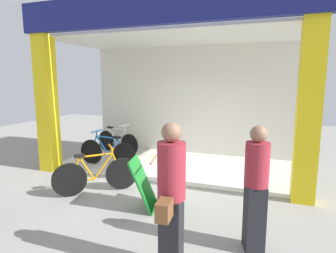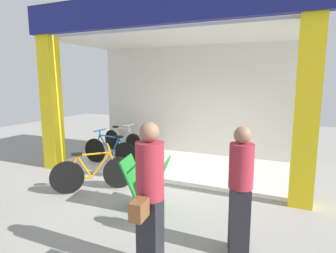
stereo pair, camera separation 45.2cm
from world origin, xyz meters
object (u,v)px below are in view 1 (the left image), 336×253
bicycle_inside_0 (108,152)px  pedestrian_1 (256,188)px  pedestrian_2 (171,197)px  sandwich_board_sign (154,184)px  bicycle_parked_0 (96,175)px  bicycle_inside_1 (117,141)px

bicycle_inside_0 → pedestrian_1: 4.62m
pedestrian_1 → pedestrian_2: size_ratio=0.94×
sandwich_board_sign → bicycle_parked_0: bearing=168.0°
bicycle_inside_1 → bicycle_parked_0: bearing=-68.2°
bicycle_inside_1 → pedestrian_2: pedestrian_2 is taller
sandwich_board_sign → pedestrian_2: (0.81, -1.45, 0.46)m
sandwich_board_sign → pedestrian_1: bearing=-22.2°
bicycle_inside_0 → bicycle_parked_0: 1.78m
pedestrian_2 → sandwich_board_sign: bearing=119.0°
bicycle_inside_1 → sandwich_board_sign: 4.10m
sandwich_board_sign → pedestrian_2: 1.72m
bicycle_inside_1 → pedestrian_2: size_ratio=0.91×
bicycle_inside_1 → sandwich_board_sign: (2.53, -3.23, 0.09)m
bicycle_inside_0 → pedestrian_1: size_ratio=1.02×
bicycle_inside_0 → bicycle_inside_1: size_ratio=1.06×
sandwich_board_sign → bicycle_inside_1: bearing=128.1°
bicycle_parked_0 → sandwich_board_sign: 1.39m
bicycle_inside_1 → pedestrian_2: bearing=-54.5°
bicycle_inside_0 → sandwich_board_sign: bicycle_inside_0 is taller
bicycle_inside_1 → bicycle_parked_0: bicycle_parked_0 is taller
bicycle_parked_0 → pedestrian_1: (3.06, -0.98, 0.48)m
bicycle_inside_0 → pedestrian_2: (2.89, -3.37, 0.54)m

